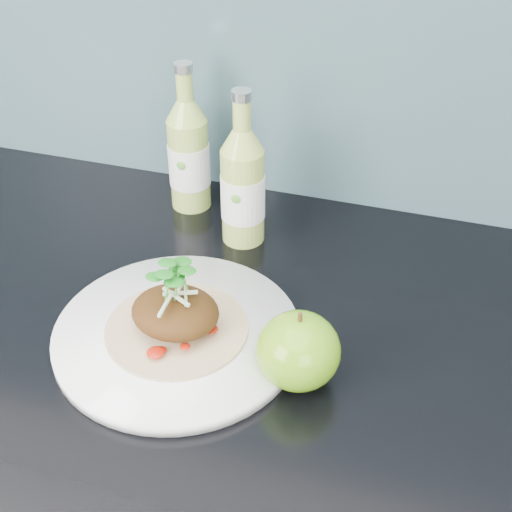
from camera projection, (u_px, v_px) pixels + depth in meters
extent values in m
cube|color=black|center=(221.00, 505.00, 1.19)|extent=(4.00, 0.60, 0.90)
cylinder|color=white|center=(177.00, 335.00, 0.85)|extent=(0.36, 0.36, 0.02)
cylinder|color=tan|center=(177.00, 328.00, 0.84)|extent=(0.17, 0.17, 0.00)
ellipsoid|color=#4D2C0E|center=(175.00, 312.00, 0.83)|extent=(0.10, 0.09, 0.05)
ellipsoid|color=#3E9410|center=(298.00, 351.00, 0.78)|extent=(0.11, 0.11, 0.09)
cylinder|color=#472D14|center=(300.00, 319.00, 0.75)|extent=(0.01, 0.00, 0.01)
cylinder|color=#A3BF4F|center=(189.00, 164.00, 1.06)|extent=(0.07, 0.07, 0.14)
cone|color=#A3BF4F|center=(186.00, 110.00, 1.00)|extent=(0.06, 0.06, 0.03)
cylinder|color=#A3BF4F|center=(184.00, 86.00, 0.98)|extent=(0.02, 0.02, 0.04)
cylinder|color=silver|center=(183.00, 67.00, 0.97)|extent=(0.03, 0.03, 0.01)
cylinder|color=white|center=(189.00, 164.00, 1.06)|extent=(0.07, 0.07, 0.07)
ellipsoid|color=#59A533|center=(181.00, 166.00, 1.02)|extent=(0.01, 0.00, 0.01)
cylinder|color=#AAC351|center=(243.00, 196.00, 0.98)|extent=(0.07, 0.07, 0.14)
cone|color=#AAC351|center=(242.00, 140.00, 0.93)|extent=(0.06, 0.06, 0.03)
cylinder|color=#AAC351|center=(242.00, 115.00, 0.91)|extent=(0.02, 0.02, 0.04)
cylinder|color=silver|center=(242.00, 95.00, 0.89)|extent=(0.03, 0.03, 0.01)
cylinder|color=white|center=(243.00, 196.00, 0.98)|extent=(0.07, 0.07, 0.07)
ellipsoid|color=#59A533|center=(236.00, 199.00, 0.95)|extent=(0.01, 0.00, 0.01)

